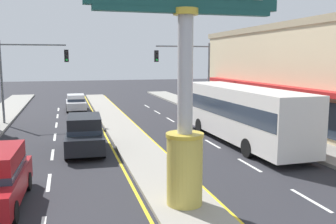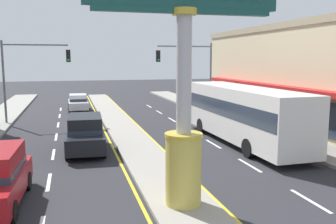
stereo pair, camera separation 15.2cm
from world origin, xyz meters
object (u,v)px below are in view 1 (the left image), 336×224
district_sign (185,84)px  bus_near_left_lane (241,111)px  sedan_mid_left_lane (76,102)px  traffic_light_left_side (27,67)px  traffic_light_right_side (189,66)px  storefront_right (330,76)px  suv_near_right_lane (85,133)px

district_sign → bus_near_left_lane: bearing=52.8°
bus_near_left_lane → sedan_mid_left_lane: bearing=118.1°
traffic_light_left_side → traffic_light_right_side: bearing=0.5°
storefront_right → suv_near_right_lane: bearing=-169.9°
district_sign → sedan_mid_left_lane: size_ratio=1.82×
traffic_light_right_side → suv_near_right_lane: size_ratio=1.32×
suv_near_right_lane → sedan_mid_left_lane: suv_near_right_lane is taller
storefront_right → traffic_light_right_side: (-8.66, 6.43, 0.59)m
traffic_light_left_side → traffic_light_right_side: same height
traffic_light_right_side → bus_near_left_lane: size_ratio=0.55×
storefront_right → traffic_light_right_side: storefront_right is taller
storefront_right → sedan_mid_left_lane: size_ratio=5.60×
district_sign → sedan_mid_left_lane: (-2.76, 24.53, -3.29)m
suv_near_right_lane → traffic_light_left_side: bearing=110.7°
suv_near_right_lane → sedan_mid_left_lane: 16.11m
district_sign → suv_near_right_lane: size_ratio=1.67×
bus_near_left_lane → traffic_light_left_side: bearing=141.3°
district_sign → traffic_light_right_side: size_ratio=1.26×
district_sign → bus_near_left_lane: (6.06, 8.00, -2.21)m
district_sign → suv_near_right_lane: bearing=108.1°
district_sign → bus_near_left_lane: district_sign is taller
storefront_right → sedan_mid_left_lane: storefront_right is taller
storefront_right → traffic_light_left_side: 22.27m
storefront_right → bus_near_left_lane: storefront_right is taller
traffic_light_left_side → sedan_mid_left_lane: (3.58, 6.61, -3.46)m
district_sign → traffic_light_right_side: 19.11m
traffic_light_left_side → bus_near_left_lane: 16.06m
traffic_light_left_side → bus_near_left_lane: (12.41, -9.93, -2.38)m
traffic_light_right_side → bus_near_left_lane: 10.31m
traffic_light_right_side → storefront_right: bearing=-36.6°
district_sign → sedan_mid_left_lane: district_sign is taller
traffic_light_right_side → suv_near_right_lane: traffic_light_right_side is taller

